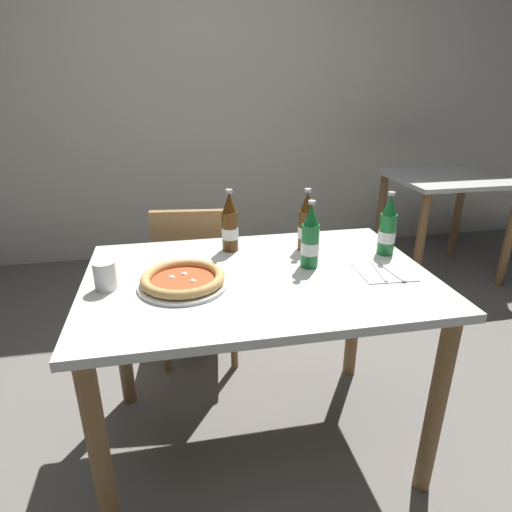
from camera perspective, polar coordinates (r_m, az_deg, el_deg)
The scene contains 12 objects.
ground_plane at distance 1.95m, azimuth 0.31°, elevation -22.87°, with size 8.00×8.00×0.00m, color slate.
back_wall_tiled at distance 3.56m, azimuth -7.23°, elevation 20.85°, with size 7.00×0.10×2.60m, color silver.
dining_table_main at distance 1.57m, azimuth 0.36°, elevation -6.26°, with size 1.20×0.80×0.75m.
chair_behind_table at distance 2.16m, azimuth -7.69°, elevation -2.61°, with size 0.44×0.44×0.85m.
dining_table_background at distance 3.42m, azimuth 23.79°, elevation 7.08°, with size 0.80×0.70×0.75m.
pizza_margherita_near at distance 1.45m, azimuth -9.62°, elevation -3.14°, with size 0.30×0.30×0.04m.
beer_bottle_left at distance 1.73m, azimuth 16.99°, elevation 3.50°, with size 0.07×0.07×0.25m.
beer_bottle_center at distance 1.55m, azimuth 7.17°, elevation 2.18°, with size 0.07×0.07×0.25m.
beer_bottle_right at distance 1.70m, azimuth -3.47°, elevation 4.08°, with size 0.07×0.07×0.25m.
beer_bottle_extra at distance 1.72m, azimuth 6.68°, elevation 4.18°, with size 0.07×0.07×0.25m.
napkin_with_cutlery at distance 1.60m, azimuth 16.54°, elevation -1.97°, with size 0.19×0.19×0.01m.
paper_cup at distance 1.48m, azimuth -19.30°, elevation -2.45°, with size 0.07×0.07×0.10m, color white.
Camera 1 is at (-0.28, -1.35, 1.39)m, focal length 30.27 mm.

